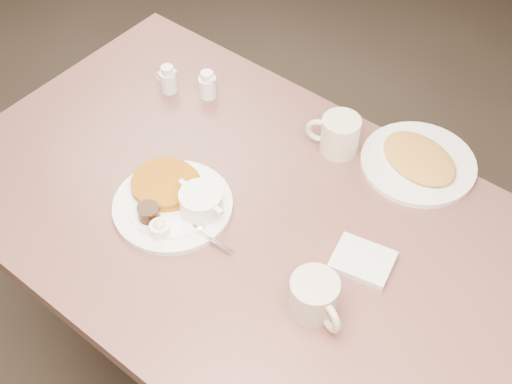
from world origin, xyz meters
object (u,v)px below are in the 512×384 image
Objects in this scene: main_plate at (177,201)px; creamer_left at (168,80)px; diner_table at (251,259)px; coffee_mug_far at (339,135)px; coffee_mug_near at (315,297)px; hash_plate at (419,161)px; creamer_right at (207,85)px.

creamer_left is (-0.31, 0.30, 0.01)m from main_plate.
main_plate reaches higher than diner_table.
coffee_mug_far is at bearing 84.29° from diner_table.
coffee_mug_near is 0.50m from hash_plate.
main_plate is 0.99× the size of hash_plate.
coffee_mug_far reaches higher than coffee_mug_near.
coffee_mug_far reaches higher than main_plate.
coffee_mug_near is (0.41, -0.03, 0.02)m from main_plate.
coffee_mug_far is at bearing 11.52° from creamer_left.
diner_table is at bearing -35.74° from creamer_right.
creamer_right reaches higher than hash_plate.
hash_plate is at bearing 60.41° from diner_table.
creamer_left is 0.22× the size of hash_plate.
hash_plate is at bearing 51.67° from main_plate.
coffee_mug_far is at bearing 7.36° from creamer_right.
hash_plate is at bearing 94.44° from coffee_mug_near.
creamer_right is at bearing 26.57° from creamer_left.
diner_table is 0.36m from coffee_mug_near.
hash_plate is at bearing 12.51° from creamer_right.
coffee_mug_far is at bearing 64.95° from main_plate.
creamer_left is at bearing -153.43° from creamer_right.
diner_table is at bearing -95.71° from coffee_mug_far.
coffee_mug_near is 1.96× the size of creamer_right.
creamer_left is 0.71m from hash_plate.
coffee_mug_near is at bearing -24.03° from creamer_left.
coffee_mug_near is 0.79m from creamer_left.
creamer_right is (-0.39, -0.05, -0.01)m from coffee_mug_far.
creamer_left is at bearing 155.97° from coffee_mug_near.
coffee_mug_near is 0.48m from coffee_mug_far.
creamer_left reaches higher than diner_table.
coffee_mug_far is 0.21m from hash_plate.
creamer_left is (-0.72, 0.32, -0.01)m from coffee_mug_near.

